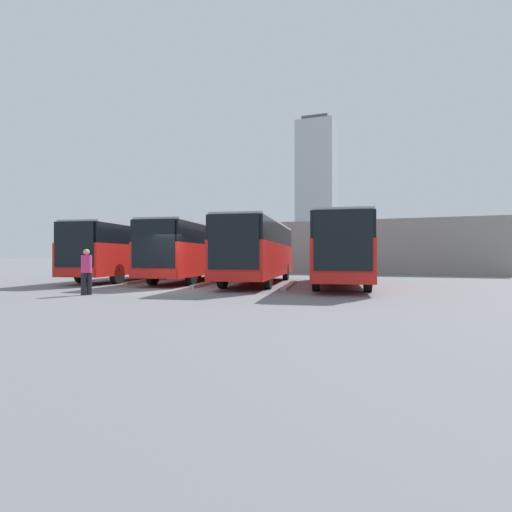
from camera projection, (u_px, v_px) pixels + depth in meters
ground_plane at (171, 290)px, 17.55m from camera, size 600.00×600.00×0.00m
bus_0 at (340, 249)px, 20.25m from camera, size 4.25×11.74×3.34m
curb_divider_0 at (289, 285)px, 19.41m from camera, size 1.07×5.11×0.15m
bus_1 at (259, 250)px, 21.77m from camera, size 4.25×11.74×3.34m
curb_divider_1 at (209, 283)px, 20.92m from camera, size 1.07×5.11×0.15m
bus_2 at (195, 250)px, 24.03m from camera, size 4.25×11.74×3.34m
curb_divider_2 at (147, 281)px, 23.19m from camera, size 1.07×5.11×0.15m
bus_3 at (131, 251)px, 25.25m from camera, size 4.25×11.74×3.34m
pedestrian at (86, 270)px, 15.34m from camera, size 0.53×0.53×1.76m
station_building at (302, 248)px, 40.41m from camera, size 35.45×11.80×4.65m
office_tower at (317, 190)px, 196.53m from camera, size 17.92×17.92×69.58m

